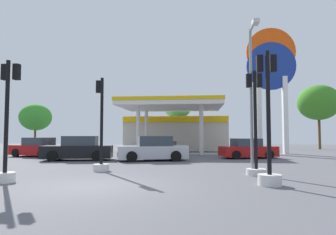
# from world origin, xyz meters

# --- Properties ---
(ground_plane) EXTENTS (90.00, 90.00, 0.00)m
(ground_plane) POSITION_xyz_m (0.00, 0.00, 0.00)
(ground_plane) COLOR #56565B
(ground_plane) RESTS_ON ground
(gas_station) EXTENTS (11.05, 14.54, 4.73)m
(gas_station) POSITION_xyz_m (0.93, 23.83, 2.17)
(gas_station) COLOR beige
(gas_station) RESTS_ON ground
(station_pole_sign) EXTENTS (4.31, 0.56, 11.25)m
(station_pole_sign) POSITION_xyz_m (9.85, 17.61, 7.11)
(station_pole_sign) COLOR white
(station_pole_sign) RESTS_ON ground
(car_0) EXTENTS (4.20, 2.59, 1.40)m
(car_0) POSITION_xyz_m (6.83, 12.26, 0.63)
(car_0) COLOR black
(car_0) RESTS_ON ground
(car_1) EXTENTS (4.68, 2.65, 1.58)m
(car_1) POSITION_xyz_m (-4.50, 9.46, 0.72)
(car_1) COLOR black
(car_1) RESTS_ON ground
(car_2) EXTENTS (4.73, 2.96, 1.58)m
(car_2) POSITION_xyz_m (0.40, 9.60, 0.71)
(car_2) COLOR black
(car_2) RESTS_ON ground
(car_3) EXTENTS (4.36, 2.70, 1.45)m
(car_3) POSITION_xyz_m (-8.89, 12.27, 0.66)
(car_3) COLOR black
(car_3) RESTS_ON ground
(traffic_signal_0) EXTENTS (0.73, 0.73, 4.29)m
(traffic_signal_0) POSITION_xyz_m (-1.13, 3.88, 1.20)
(traffic_signal_0) COLOR silver
(traffic_signal_0) RESTS_ON ground
(traffic_signal_1) EXTENTS (0.76, 0.76, 4.44)m
(traffic_signal_1) POSITION_xyz_m (5.61, 0.65, 1.43)
(traffic_signal_1) COLOR silver
(traffic_signal_1) RESTS_ON ground
(traffic_signal_2) EXTENTS (0.81, 0.81, 4.32)m
(traffic_signal_2) POSITION_xyz_m (5.67, 3.17, 1.49)
(traffic_signal_2) COLOR silver
(traffic_signal_2) RESTS_ON ground
(traffic_signal_3) EXTENTS (0.68, 0.70, 4.28)m
(traffic_signal_3) POSITION_xyz_m (-3.38, 0.40, 1.55)
(traffic_signal_3) COLOR silver
(traffic_signal_3) RESTS_ON ground
(tree_0) EXTENTS (3.94, 3.94, 5.58)m
(tree_0) POSITION_xyz_m (-17.14, 26.34, 3.90)
(tree_0) COLOR brown
(tree_0) RESTS_ON ground
(tree_1) EXTENTS (3.46, 3.46, 6.56)m
(tree_1) POSITION_xyz_m (0.80, 28.01, 5.14)
(tree_1) COLOR brown
(tree_1) RESTS_ON ground
(tree_2) EXTENTS (4.75, 4.75, 7.48)m
(tree_2) POSITION_xyz_m (17.35, 26.68, 5.42)
(tree_2) COLOR brown
(tree_2) RESTS_ON ground
(corner_streetlamp) EXTENTS (0.24, 1.48, 6.14)m
(corner_streetlamp) POSITION_xyz_m (5.53, 3.04, 3.75)
(corner_streetlamp) COLOR gray
(corner_streetlamp) RESTS_ON ground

